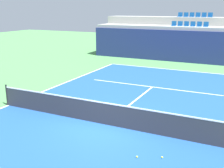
# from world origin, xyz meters

# --- Properties ---
(ground_plane) EXTENTS (80.00, 80.00, 0.00)m
(ground_plane) POSITION_xyz_m (0.00, 0.00, 0.00)
(ground_plane) COLOR #4C8C4C
(court_surface) EXTENTS (11.00, 24.00, 0.01)m
(court_surface) POSITION_xyz_m (0.00, 0.00, 0.01)
(court_surface) COLOR #1E4C99
(court_surface) RESTS_ON ground_plane
(baseline_far) EXTENTS (11.00, 0.10, 0.00)m
(baseline_far) POSITION_xyz_m (0.00, 11.95, 0.01)
(baseline_far) COLOR white
(baseline_far) RESTS_ON court_surface
(sideline_left) EXTENTS (0.10, 24.00, 0.00)m
(sideline_left) POSITION_xyz_m (-5.45, 0.00, 0.01)
(sideline_left) COLOR white
(sideline_left) RESTS_ON court_surface
(service_line_far) EXTENTS (8.26, 0.10, 0.00)m
(service_line_far) POSITION_xyz_m (0.00, 6.40, 0.01)
(service_line_far) COLOR white
(service_line_far) RESTS_ON court_surface
(centre_service_line) EXTENTS (0.10, 6.40, 0.00)m
(centre_service_line) POSITION_xyz_m (0.00, 3.20, 0.01)
(centre_service_line) COLOR white
(centre_service_line) RESTS_ON court_surface
(back_wall) EXTENTS (17.90, 0.30, 2.81)m
(back_wall) POSITION_xyz_m (0.00, 15.49, 1.41)
(back_wall) COLOR navy
(back_wall) RESTS_ON ground_plane
(stands_tier_lower) EXTENTS (17.90, 2.40, 3.11)m
(stands_tier_lower) POSITION_xyz_m (0.00, 16.84, 1.56)
(stands_tier_lower) COLOR #9E9E99
(stands_tier_lower) RESTS_ON ground_plane
(stands_tier_upper) EXTENTS (17.90, 2.40, 3.88)m
(stands_tier_upper) POSITION_xyz_m (0.00, 19.24, 1.94)
(stands_tier_upper) COLOR #9E9E99
(stands_tier_upper) RESTS_ON ground_plane
(seating_row_lower) EXTENTS (3.34, 0.44, 0.44)m
(seating_row_lower) POSITION_xyz_m (-0.00, 16.94, 3.24)
(seating_row_lower) COLOR #145193
(seating_row_lower) RESTS_ON stands_tier_lower
(seating_row_upper) EXTENTS (3.34, 0.44, 0.44)m
(seating_row_upper) POSITION_xyz_m (-0.00, 19.34, 4.00)
(seating_row_upper) COLOR #145193
(seating_row_upper) RESTS_ON stands_tier_upper
(tennis_net) EXTENTS (11.08, 0.08, 1.07)m
(tennis_net) POSITION_xyz_m (0.00, 0.00, 0.51)
(tennis_net) COLOR black
(tennis_net) RESTS_ON court_surface
(tennis_ball_0) EXTENTS (0.07, 0.07, 0.07)m
(tennis_ball_0) POSITION_xyz_m (2.18, -1.95, 0.04)
(tennis_ball_0) COLOR #CCE033
(tennis_ball_0) RESTS_ON court_surface
(tennis_ball_1) EXTENTS (0.07, 0.07, 0.07)m
(tennis_ball_1) POSITION_xyz_m (2.92, -1.62, 0.04)
(tennis_ball_1) COLOR #CCE033
(tennis_ball_1) RESTS_ON court_surface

